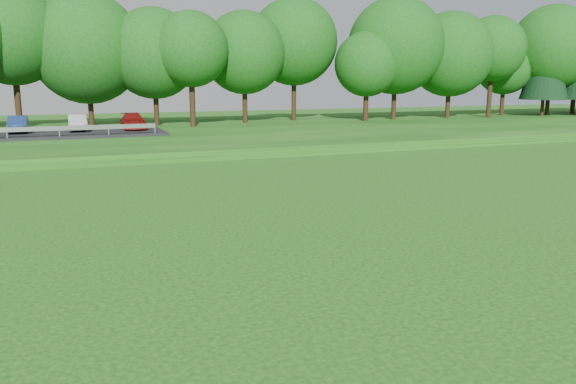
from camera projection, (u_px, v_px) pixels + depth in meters
name	position (u px, v px, depth m)	size (l,w,h in m)	color
berm	(296.00, 129.00, 49.31)	(130.00, 30.00, 0.60)	#0D450D
walking_path	(379.00, 150.00, 36.62)	(130.00, 1.60, 0.04)	gray
treeline	(279.00, 40.00, 51.42)	(104.00, 7.00, 15.00)	#104510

